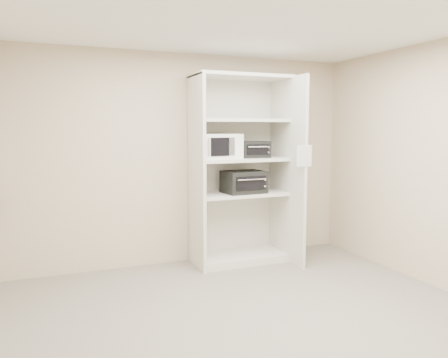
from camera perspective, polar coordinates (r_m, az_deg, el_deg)
name	(u,v)px	position (r m, az deg, el deg)	size (l,w,h in m)	color
floor	(254,320)	(4.21, 3.93, -17.95)	(4.50, 4.00, 0.01)	#6B6859
ceiling	(256,15)	(3.94, 4.26, 20.56)	(4.50, 4.00, 0.01)	white
wall_back	(187,159)	(5.71, -4.81, 2.59)	(4.50, 0.02, 2.70)	beige
wall_front	(448,216)	(2.25, 27.21, -4.31)	(4.50, 0.02, 2.70)	beige
wall_right	(444,166)	(5.24, 26.75, 1.55)	(0.02, 4.00, 2.70)	beige
shelving_unit	(243,176)	(5.69, 2.52, 0.38)	(1.24, 0.92, 2.42)	silver
microwave	(218,146)	(5.54, -0.76, 4.31)	(0.52, 0.39, 0.31)	white
toaster_oven_upper	(254,149)	(5.71, 3.93, 3.88)	(0.37, 0.28, 0.21)	black
toaster_oven_lower	(244,182)	(5.64, 2.58, -0.38)	(0.51, 0.39, 0.28)	black
paper_sign	(304,156)	(5.36, 10.43, 2.99)	(0.20, 0.01, 0.25)	white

